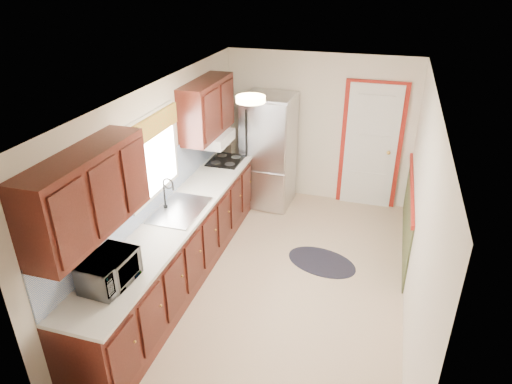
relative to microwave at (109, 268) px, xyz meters
The scene contains 8 objects.
room_shell 2.05m from the microwave, 54.07° to the left, with size 3.20×5.20×2.52m.
kitchen_run 1.40m from the microwave, 91.48° to the left, with size 0.63×4.00×2.20m.
back_wall_trim 4.45m from the microwave, 60.44° to the left, with size 1.12×2.30×2.08m.
ceiling_fixture 2.11m from the microwave, 58.27° to the left, with size 0.30×0.30×0.06m, color #FFD88C.
microwave is the anchor object (origin of this frame).
refrigerator 3.74m from the microwave, 82.32° to the left, with size 0.79×0.77×1.81m.
rug 2.98m from the microwave, 53.49° to the left, with size 0.95×0.61×0.01m, color black.
cooktop 3.06m from the microwave, 89.81° to the left, with size 0.47×0.56×0.02m, color black.
Camera 1 is at (1.04, -4.51, 3.57)m, focal length 32.00 mm.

